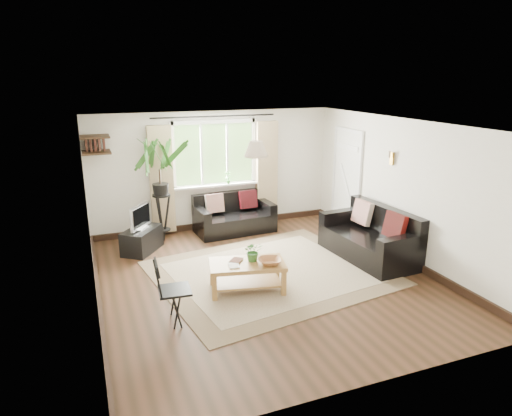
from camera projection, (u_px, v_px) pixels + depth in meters
name	position (u px, v px, depth m)	size (l,w,h in m)	color
floor	(265.00, 279.00, 7.16)	(5.50, 5.50, 0.00)	black
ceiling	(266.00, 124.00, 6.49)	(5.50, 5.50, 0.00)	white
wall_back	(214.00, 171.00, 9.28)	(5.00, 0.02, 2.40)	silver
wall_front	(374.00, 279.00, 4.36)	(5.00, 0.02, 2.40)	silver
wall_left	(89.00, 224.00, 5.96)	(0.02, 5.50, 2.40)	silver
wall_right	(403.00, 191.00, 7.69)	(0.02, 5.50, 2.40)	silver
rug	(270.00, 273.00, 7.36)	(3.48, 2.98, 0.02)	beige
window	(215.00, 154.00, 9.15)	(2.50, 0.16, 2.16)	white
door	(346.00, 181.00, 9.26)	(0.06, 0.96, 2.06)	silver
corner_shelf	(95.00, 144.00, 8.09)	(0.50, 0.50, 0.34)	black
pendant_lamp	(256.00, 145.00, 6.94)	(0.36, 0.36, 0.54)	beige
wall_sconce	(391.00, 156.00, 7.78)	(0.12, 0.12, 0.28)	beige
sofa_back	(235.00, 214.00, 9.21)	(1.56, 0.78, 0.73)	black
sofa_right	(369.00, 235.00, 7.86)	(0.90, 1.79, 0.84)	black
coffee_table	(247.00, 277.00, 6.71)	(1.10, 0.60, 0.45)	#925E30
table_plant	(253.00, 251.00, 6.67)	(0.27, 0.24, 0.30)	#37722D
bowl	(270.00, 261.00, 6.59)	(0.33, 0.33, 0.08)	#975C34
book_a	(229.00, 266.00, 6.51)	(0.15, 0.20, 0.02)	white
book_b	(231.00, 260.00, 6.73)	(0.16, 0.21, 0.02)	#512D20
tv_stand	(142.00, 240.00, 8.23)	(0.79, 0.45, 0.43)	black
tv	(140.00, 216.00, 8.10)	(0.61, 0.20, 0.47)	#A5A5AA
palm_stand	(161.00, 191.00, 8.54)	(0.77, 0.77, 1.98)	black
folding_chair	(175.00, 291.00, 5.81)	(0.44, 0.44, 0.86)	black
sill_plant	(228.00, 177.00, 9.30)	(0.14, 0.10, 0.27)	#2D6023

